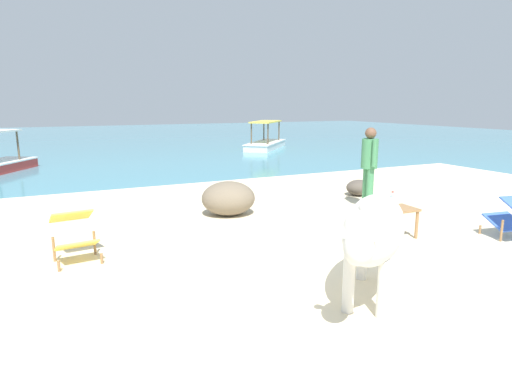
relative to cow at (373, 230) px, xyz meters
The scene contains 10 objects.
sand_beach 0.99m from the cow, 51.46° to the left, with size 18.00×14.00×0.04m, color beige.
water_surface 22.48m from the cow, 89.07° to the left, with size 60.00×36.00×0.03m, color teal.
cow is the anchor object (origin of this frame).
low_bench_table 2.35m from the cow, 42.16° to the left, with size 0.78×0.47×0.48m.
bottle 2.20m from the cow, 42.26° to the left, with size 0.07×0.07×0.30m.
deck_chair_near 3.90m from the cow, 136.59° to the left, with size 0.62×0.82×0.68m.
person_standing 4.20m from the cow, 50.89° to the left, with size 0.32×0.49×1.62m.
shore_rock_large 4.00m from the cow, 90.90° to the left, with size 1.01×0.88×0.64m, color #756651.
shore_rock_medium 5.48m from the cow, 52.63° to the left, with size 0.60×0.55×0.36m, color brown.
boat_white 16.01m from the cow, 67.47° to the left, with size 3.29×3.52×1.29m.
Camera 1 is at (-3.33, -3.84, 2.12)m, focal length 30.09 mm.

